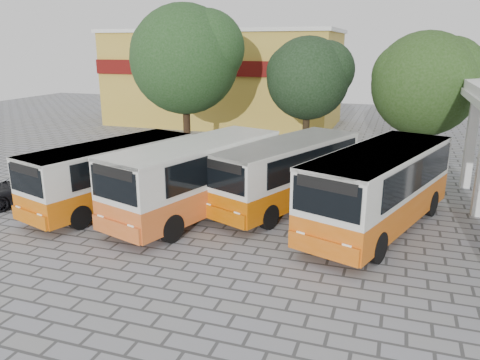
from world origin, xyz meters
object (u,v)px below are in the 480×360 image
(bus_centre_right, at_px, (286,170))
(parked_car, at_px, (24,188))
(bus_far_right, at_px, (380,184))
(bus_far_left, at_px, (112,171))
(bus_centre_left, at_px, (197,174))

(bus_centre_right, height_order, parked_car, bus_centre_right)
(parked_car, bearing_deg, bus_far_right, 36.94)
(bus_far_left, relative_size, parked_car, 1.85)
(bus_far_right, distance_m, parked_car, 15.81)
(bus_far_left, height_order, bus_far_right, bus_far_right)
(bus_far_left, distance_m, bus_centre_right, 7.70)
(bus_far_right, height_order, parked_car, bus_far_right)
(bus_far_left, relative_size, bus_centre_left, 0.91)
(bus_centre_left, distance_m, parked_car, 8.47)
(bus_far_right, bearing_deg, bus_centre_left, -154.78)
(parked_car, bearing_deg, bus_far_left, 39.41)
(bus_centre_right, bearing_deg, bus_far_right, 2.49)
(bus_centre_right, bearing_deg, bus_far_left, -138.33)
(bus_centre_left, xyz_separation_m, bus_far_right, (7.34, 0.73, 0.03))
(bus_far_right, bearing_deg, bus_centre_right, 179.29)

